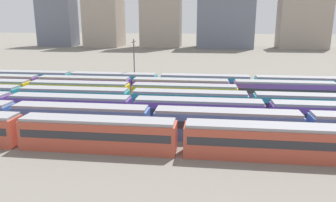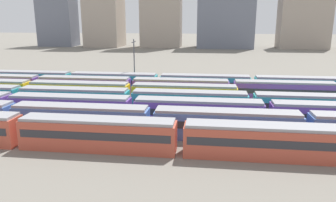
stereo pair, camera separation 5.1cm
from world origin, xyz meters
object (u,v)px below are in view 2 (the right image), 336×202
Objects in this scene: train_track_3 at (251,104)px; train_track_6 at (159,83)px; train_track_0 at (180,137)px; catenary_pole_1 at (134,61)px; train_track_4 at (80,92)px; train_track_1 at (306,128)px; train_track_2 at (267,114)px; train_track_5 at (181,89)px.

train_track_3 and train_track_6 have the same top height.
catenary_pole_1 is at bearing 110.75° from train_track_0.
train_track_6 is at bearing 39.03° from train_track_4.
train_track_6 is 7.66m from catenary_pole_1.
train_track_1 is 6.37m from train_track_2.
train_track_5 is at bearing 138.52° from train_track_3.
train_track_0 is 28.88m from train_track_4.
train_track_4 is 0.75× the size of train_track_6.
train_track_1 is 1.00× the size of train_track_2.
train_track_2 and train_track_4 have the same top height.
catenary_pole_1 is at bearing 135.21° from train_track_2.
train_track_4 is at bearing -140.97° from train_track_6.
train_track_5 is at bearing 129.29° from train_track_1.
train_track_4 is (-34.82, 15.60, -0.00)m from train_track_1.
train_track_2 is at bearing -48.65° from train_track_6.
train_track_2 is 32.82m from train_track_4.
train_track_3 is at bearing 116.80° from train_track_1.
train_track_1 is 40.44m from catenary_pole_1.
train_track_4 is (-29.57, 5.20, -0.00)m from train_track_3.
train_track_6 is (12.83, 10.40, 0.00)m from train_track_4.
train_track_4 is at bearing -117.48° from catenary_pole_1.
train_track_2 is 20.52m from train_track_5.
train_track_3 is 10.68× the size of catenary_pole_1.
train_track_0 is at bearing -76.99° from train_track_6.
train_track_3 is 15.70m from train_track_5.
train_track_4 is at bearing 155.87° from train_track_1.
train_track_0 is at bearing -46.07° from train_track_4.
train_track_5 is (-13.33, 15.60, 0.00)m from train_track_2.
train_track_3 is at bearing -42.98° from train_track_6.
train_track_2 is at bearing -18.47° from train_track_4.
catenary_pole_1 reaches higher than train_track_5.
train_track_1 and train_track_3 have the same top height.
train_track_4 is 16.52m from train_track_6.
train_track_2 is 5.43m from train_track_3.
catenary_pole_1 is at bearing 140.28° from train_track_3.
train_track_2 is 10.68× the size of catenary_pole_1.
train_track_2 is 34.18m from catenary_pole_1.
train_track_4 and train_track_6 have the same top height.
train_track_3 is at bearing -39.72° from catenary_pole_1.
train_track_4 is 5.30× the size of catenary_pole_1.
train_track_0 is 1.34× the size of train_track_4.
train_track_5 is 8.89× the size of catenary_pole_1.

